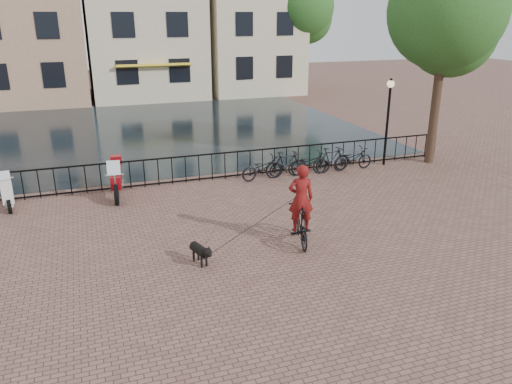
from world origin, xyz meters
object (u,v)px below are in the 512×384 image
object	(u,v)px
cyclist	(301,209)
motorcycle	(116,174)
scooter	(6,186)
lamp_post	(389,107)
dog	(200,253)

from	to	relation	value
cyclist	motorcycle	xyz separation A→B (m)	(-4.39, 5.42, -0.20)
scooter	cyclist	bearing A→B (deg)	-42.78
lamp_post	dog	bearing A→B (deg)	-146.80
dog	scooter	size ratio (longest dim) A/B	0.59
lamp_post	motorcycle	world-z (taller)	lamp_post
lamp_post	scooter	world-z (taller)	lamp_post
lamp_post	dog	xyz separation A→B (m)	(-9.17, -6.00, -2.08)
lamp_post	cyclist	distance (m)	8.62
cyclist	motorcycle	distance (m)	6.97
motorcycle	scooter	world-z (taller)	motorcycle
cyclist	motorcycle	world-z (taller)	cyclist
lamp_post	dog	size ratio (longest dim) A/B	3.68
dog	lamp_post	bearing A→B (deg)	16.73
scooter	dog	bearing A→B (deg)	-57.16
lamp_post	cyclist	world-z (taller)	lamp_post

